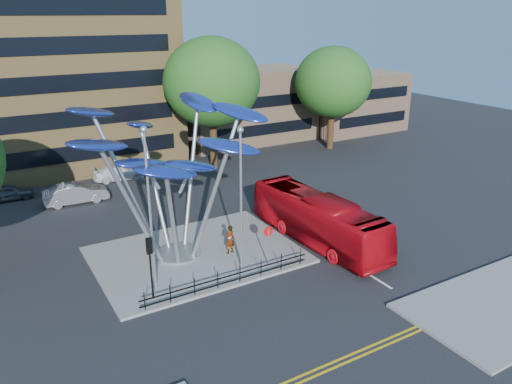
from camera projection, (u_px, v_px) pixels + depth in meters
ground at (261, 297)px, 26.13m from camera, size 120.00×120.00×0.00m
traffic_island at (197, 255)px, 30.49m from camera, size 12.00×9.00×0.15m
double_yellow_near at (334, 362)px, 21.27m from camera, size 40.00×0.12×0.01m
double_yellow_far at (338, 366)px, 21.03m from camera, size 40.00×0.12×0.01m
brick_tower at (17, 0)px, 44.05m from camera, size 25.00×15.00×30.00m
low_building_near at (246, 105)px, 56.69m from camera, size 15.00×8.00×8.00m
low_building_far at (352, 102)px, 61.93m from camera, size 12.00×8.00×7.00m
tree_right at (212, 82)px, 45.02m from camera, size 8.80×8.80×12.11m
tree_far at (333, 82)px, 52.02m from camera, size 8.00×8.00×10.81m
leaf_sculpture at (169, 147)px, 28.21m from camera, size 12.72×9.54×9.51m
street_lamp_left at (149, 196)px, 24.99m from camera, size 0.36×0.36×8.80m
street_lamp_right at (241, 187)px, 27.06m from camera, size 0.36×0.36×8.30m
traffic_light_island at (150, 256)px, 24.88m from camera, size 0.28×0.18×3.42m
no_entry_sign_island at (268, 239)px, 28.50m from camera, size 0.60×0.10×2.45m
pedestrian_railing_front at (229, 278)px, 26.84m from camera, size 10.00×0.06×1.00m
red_bus at (318, 219)px, 31.95m from camera, size 3.08×11.30×3.12m
pedestrian at (230, 240)px, 30.24m from camera, size 0.74×0.58×1.80m
parked_car_left at (8, 193)px, 39.29m from camera, size 3.74×1.53×1.27m
parked_car_mid at (76, 193)px, 38.67m from camera, size 4.91×1.92×1.59m
parked_car_right at (119, 173)px, 44.12m from camera, size 4.56×2.12×1.29m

